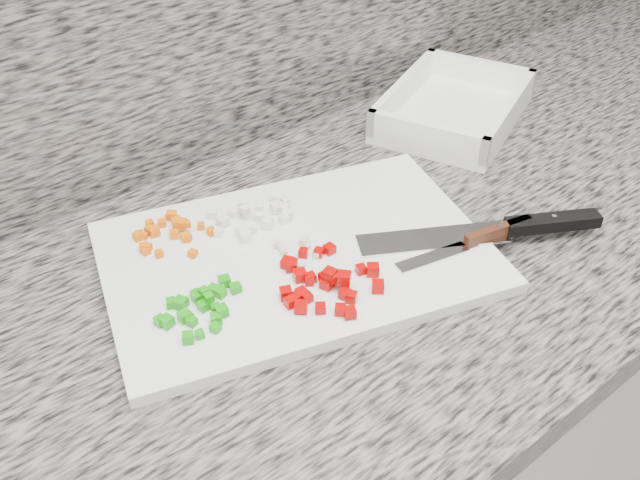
% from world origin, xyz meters
% --- Properties ---
extents(countertop, '(3.96, 0.64, 0.04)m').
position_xyz_m(countertop, '(0.00, 1.44, 0.88)').
color(countertop, slate).
rests_on(countertop, cabinet).
extents(cutting_board, '(0.52, 0.42, 0.02)m').
position_xyz_m(cutting_board, '(0.06, 1.47, 0.91)').
color(cutting_board, white).
rests_on(cutting_board, countertop).
extents(carrot_pile, '(0.09, 0.10, 0.02)m').
position_xyz_m(carrot_pile, '(-0.05, 1.59, 0.92)').
color(carrot_pile, '#E65F05').
rests_on(carrot_pile, cutting_board).
extents(onion_pile, '(0.12, 0.08, 0.02)m').
position_xyz_m(onion_pile, '(0.06, 1.55, 0.92)').
color(onion_pile, white).
rests_on(onion_pile, cutting_board).
extents(green_pepper_pile, '(0.11, 0.08, 0.02)m').
position_xyz_m(green_pepper_pile, '(-0.09, 1.45, 0.92)').
color(green_pepper_pile, '#18970D').
rests_on(green_pepper_pile, cutting_board).
extents(red_pepper_pile, '(0.12, 0.13, 0.02)m').
position_xyz_m(red_pepper_pile, '(0.04, 1.40, 0.92)').
color(red_pepper_pile, '#AA0302').
rests_on(red_pepper_pile, cutting_board).
extents(garlic_pile, '(0.05, 0.06, 0.01)m').
position_xyz_m(garlic_pile, '(0.05, 1.47, 0.92)').
color(garlic_pile, beige).
rests_on(garlic_pile, cutting_board).
extents(chef_knife, '(0.28, 0.18, 0.02)m').
position_xyz_m(chef_knife, '(0.29, 1.33, 0.92)').
color(chef_knife, silver).
rests_on(chef_knife, cutting_board).
extents(paring_knife, '(0.19, 0.06, 0.02)m').
position_xyz_m(paring_knife, '(0.24, 1.34, 0.92)').
color(paring_knife, silver).
rests_on(paring_knife, cutting_board).
extents(tray, '(0.31, 0.28, 0.05)m').
position_xyz_m(tray, '(0.47, 1.59, 0.92)').
color(tray, white).
rests_on(tray, countertop).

